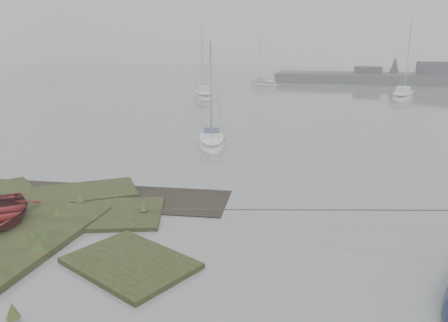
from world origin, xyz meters
TOP-DOWN VIEW (x-y plane):
  - ground at (0.00, 30.00)m, footprint 160.00×160.00m
  - sailboat_white at (-1.41, 14.28)m, footprint 2.95×5.03m
  - sailboat_far_a at (-8.84, 36.40)m, footprint 4.42×6.56m
  - sailboat_far_b at (12.75, 40.99)m, footprint 3.59×6.72m
  - sailboat_far_c at (-4.79, 52.83)m, footprint 5.48×5.28m
  - dinghy at (-4.99, 1.00)m, footprint 3.67×3.87m

SIDE VIEW (x-z plane):
  - ground at x=0.00m, z-range 0.00..0.00m
  - sailboat_white at x=-1.41m, z-range -3.16..3.58m
  - sailboat_far_c at x=-4.79m, z-range -3.79..4.30m
  - sailboat_far_a at x=-8.84m, z-range -4.15..4.70m
  - sailboat_far_b at x=12.75m, z-range -4.24..4.80m
  - dinghy at x=-4.99m, z-range 0.22..0.87m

